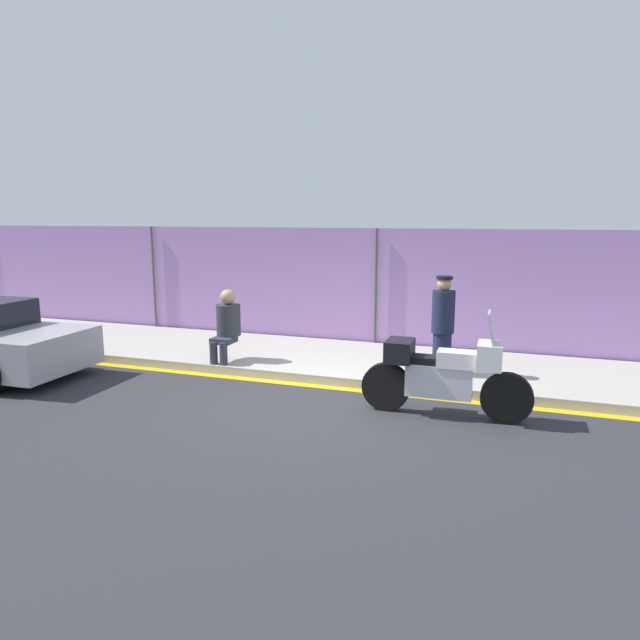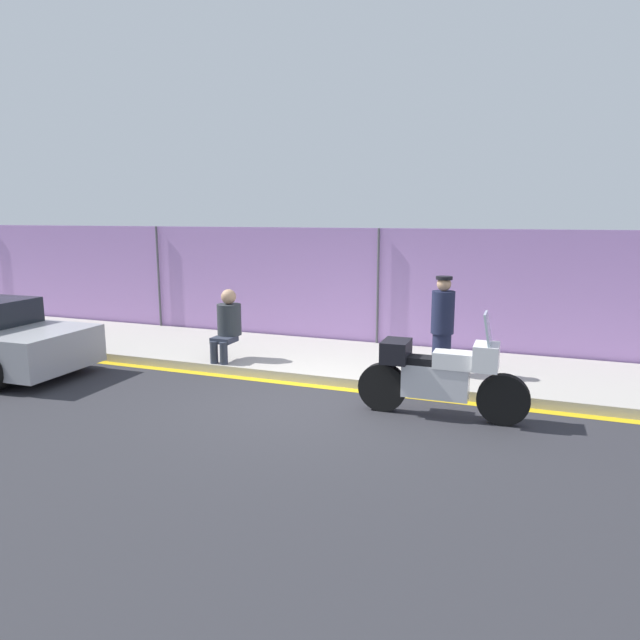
# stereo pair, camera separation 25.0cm
# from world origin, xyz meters

# --- Properties ---
(ground_plane) EXTENTS (120.00, 120.00, 0.00)m
(ground_plane) POSITION_xyz_m (0.00, 0.00, 0.00)
(ground_plane) COLOR #2D2D33
(sidewalk) EXTENTS (39.22, 2.71, 0.15)m
(sidewalk) POSITION_xyz_m (0.00, 2.26, 0.08)
(sidewalk) COLOR #ADA89E
(sidewalk) RESTS_ON ground_plane
(curb_paint_stripe) EXTENTS (39.22, 0.18, 0.01)m
(curb_paint_stripe) POSITION_xyz_m (0.00, 0.82, 0.00)
(curb_paint_stripe) COLOR gold
(curb_paint_stripe) RESTS_ON ground_plane
(storefront_fence) EXTENTS (37.26, 0.17, 2.48)m
(storefront_fence) POSITION_xyz_m (0.00, 3.71, 1.24)
(storefront_fence) COLOR #AD7FC6
(storefront_fence) RESTS_ON ground_plane
(motorcycle) EXTENTS (2.31, 0.51, 1.49)m
(motorcycle) POSITION_xyz_m (1.82, 0.09, 0.60)
(motorcycle) COLOR black
(motorcycle) RESTS_ON ground_plane
(officer_standing) EXTENTS (0.37, 0.37, 1.62)m
(officer_standing) POSITION_xyz_m (1.59, 1.71, 0.98)
(officer_standing) COLOR #191E38
(officer_standing) RESTS_ON sidewalk
(person_seated_on_curb) EXTENTS (0.43, 0.68, 1.28)m
(person_seated_on_curb) POSITION_xyz_m (-2.17, 1.36, 0.85)
(person_seated_on_curb) COLOR #2D3342
(person_seated_on_curb) RESTS_ON sidewalk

